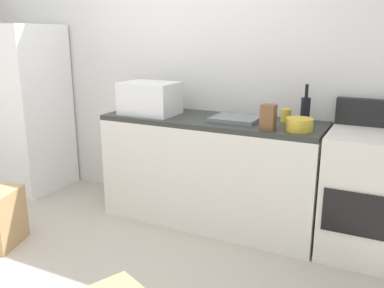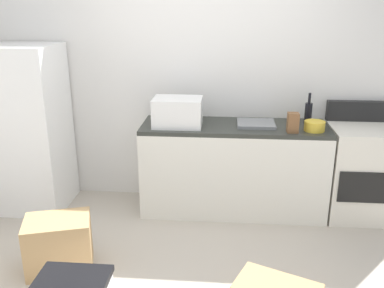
# 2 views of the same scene
# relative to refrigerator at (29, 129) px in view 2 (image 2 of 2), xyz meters

# --- Properties ---
(ground_plane) EXTENTS (6.00, 6.00, 0.00)m
(ground_plane) POSITION_rel_refrigerator_xyz_m (1.75, -1.15, -0.83)
(ground_plane) COLOR #B2A899
(wall_back) EXTENTS (5.00, 0.10, 2.60)m
(wall_back) POSITION_rel_refrigerator_xyz_m (1.75, 0.40, 0.47)
(wall_back) COLOR silver
(wall_back) RESTS_ON ground_plane
(kitchen_counter) EXTENTS (1.80, 0.60, 0.90)m
(kitchen_counter) POSITION_rel_refrigerator_xyz_m (2.05, 0.05, -0.38)
(kitchen_counter) COLOR silver
(kitchen_counter) RESTS_ON ground_plane
(refrigerator) EXTENTS (0.68, 0.66, 1.65)m
(refrigerator) POSITION_rel_refrigerator_xyz_m (0.00, 0.00, 0.00)
(refrigerator) COLOR white
(refrigerator) RESTS_ON ground_plane
(stove_oven) EXTENTS (0.60, 0.61, 1.10)m
(stove_oven) POSITION_rel_refrigerator_xyz_m (3.27, 0.06, -0.36)
(stove_oven) COLOR silver
(stove_oven) RESTS_ON ground_plane
(microwave) EXTENTS (0.46, 0.34, 0.27)m
(microwave) POSITION_rel_refrigerator_xyz_m (1.50, -0.02, 0.21)
(microwave) COLOR white
(microwave) RESTS_ON kitchen_counter
(sink_basin) EXTENTS (0.36, 0.32, 0.03)m
(sink_basin) POSITION_rel_refrigerator_xyz_m (2.25, 0.06, 0.09)
(sink_basin) COLOR slate
(sink_basin) RESTS_ON kitchen_counter
(wine_bottle) EXTENTS (0.07, 0.07, 0.30)m
(wine_bottle) POSITION_rel_refrigerator_xyz_m (2.76, 0.18, 0.18)
(wine_bottle) COLOR black
(wine_bottle) RESTS_ON kitchen_counter
(coffee_mug) EXTENTS (0.08, 0.08, 0.10)m
(coffee_mug) POSITION_rel_refrigerator_xyz_m (2.62, 0.19, 0.12)
(coffee_mug) COLOR gold
(coffee_mug) RESTS_ON kitchen_counter
(knife_block) EXTENTS (0.10, 0.10, 0.18)m
(knife_block) POSITION_rel_refrigerator_xyz_m (2.57, -0.14, 0.16)
(knife_block) COLOR brown
(knife_block) RESTS_ON kitchen_counter
(mixing_bowl) EXTENTS (0.19, 0.19, 0.09)m
(mixing_bowl) POSITION_rel_refrigerator_xyz_m (2.78, -0.08, 0.12)
(mixing_bowl) COLOR gold
(mixing_bowl) RESTS_ON kitchen_counter
(cardboard_box_large) EXTENTS (0.58, 0.49, 0.43)m
(cardboard_box_large) POSITION_rel_refrigerator_xyz_m (0.67, -1.09, -0.61)
(cardboard_box_large) COLOR tan
(cardboard_box_large) RESTS_ON ground_plane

